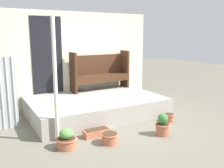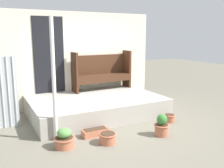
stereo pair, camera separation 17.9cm
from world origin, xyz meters
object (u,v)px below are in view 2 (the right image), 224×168
object	(u,v)px
planter_box_rect	(95,132)
flower_pot_middle	(108,138)
support_post	(54,81)
flower_pot_left	(64,139)
flower_pot_right	(162,126)
flower_pot_far_right	(170,118)
bench	(102,70)

from	to	relation	value
planter_box_rect	flower_pot_middle	bearing A→B (deg)	-82.04
support_post	flower_pot_left	distance (m)	1.06
flower_pot_right	planter_box_rect	bearing A→B (deg)	153.32
flower_pot_middle	flower_pot_far_right	distance (m)	1.82
flower_pot_right	support_post	bearing A→B (deg)	159.20
support_post	bench	bearing A→B (deg)	46.10
flower_pot_right	flower_pot_middle	bearing A→B (deg)	171.98
flower_pot_left	flower_pot_right	bearing A→B (deg)	-10.89
bench	planter_box_rect	size ratio (longest dim) A/B	3.30
flower_pot_far_right	planter_box_rect	distance (m)	1.85
support_post	flower_pot_middle	size ratio (longest dim) A/B	6.78
support_post	flower_pot_right	distance (m)	2.27
flower_pot_left	planter_box_rect	distance (m)	0.74
support_post	bench	world-z (taller)	support_post
support_post	flower_pot_left	world-z (taller)	support_post
support_post	bench	xyz separation A→B (m)	(1.86, 1.93, -0.16)
support_post	flower_pot_right	xyz separation A→B (m)	(1.93, -0.73, -0.96)
support_post	flower_pot_middle	world-z (taller)	support_post
flower_pot_far_right	planter_box_rect	bearing A→B (deg)	178.29
flower_pot_far_right	flower_pot_middle	bearing A→B (deg)	-167.94
flower_pot_left	flower_pot_right	xyz separation A→B (m)	(1.88, -0.36, 0.04)
bench	flower_pot_left	distance (m)	3.04
flower_pot_middle	flower_pot_far_right	xyz separation A→B (m)	(1.78, 0.38, -0.01)
bench	flower_pot_right	xyz separation A→B (m)	(0.07, -2.66, -0.79)
bench	flower_pot_far_right	world-z (taller)	bench
bench	flower_pot_far_right	size ratio (longest dim) A/B	6.63
bench	flower_pot_far_right	distance (m)	2.41
support_post	planter_box_rect	world-z (taller)	support_post
flower_pot_right	planter_box_rect	xyz separation A→B (m)	(-1.18, 0.59, -0.12)
flower_pot_middle	flower_pot_far_right	world-z (taller)	flower_pot_middle
support_post	flower_pot_far_right	world-z (taller)	support_post
flower_pot_right	bench	bearing A→B (deg)	91.55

